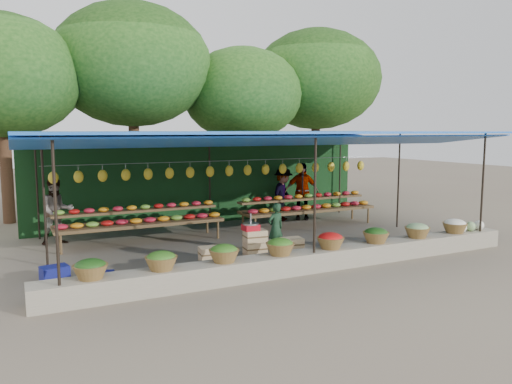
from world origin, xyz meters
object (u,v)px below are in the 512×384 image
blue_crate_front (101,279)px  weighing_scale (251,226)px  blue_crate_back (55,274)px  crate_counter (254,251)px  vendor_seated (276,228)px

blue_crate_front → weighing_scale: bearing=20.3°
weighing_scale → blue_crate_front: bearing=179.2°
blue_crate_back → crate_counter: bearing=-22.1°
vendor_seated → blue_crate_back: 4.85m
crate_counter → blue_crate_back: bearing=169.6°
weighing_scale → crate_counter: bearing=0.0°
crate_counter → weighing_scale: bearing=180.0°
blue_crate_front → vendor_seated: bearing=31.8°
weighing_scale → blue_crate_back: size_ratio=0.74×
crate_counter → blue_crate_front: bearing=179.3°
vendor_seated → blue_crate_back: bearing=-8.1°
weighing_scale → blue_crate_front: (-3.05, 0.04, -0.73)m
crate_counter → blue_crate_front: 3.13m
blue_crate_front → crate_counter: bearing=20.4°
crate_counter → weighing_scale: weighing_scale is taller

